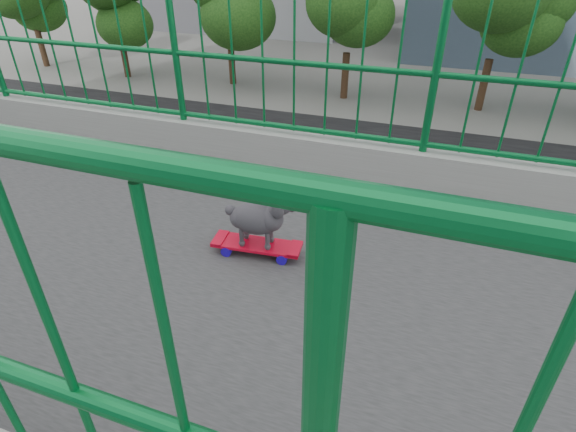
{
  "coord_description": "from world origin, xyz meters",
  "views": [
    {
      "loc": [
        1.8,
        2.09,
        8.63
      ],
      "look_at": [
        -0.62,
        1.23,
        7.03
      ],
      "focal_mm": 27.99,
      "sensor_mm": 36.0,
      "label": 1
    }
  ],
  "objects_px": {
    "car_6": "(394,254)",
    "poodle": "(259,216)",
    "skateboard": "(257,246)",
    "car_7": "(301,186)",
    "car_3": "(58,115)"
  },
  "relations": [
    {
      "from": "poodle",
      "to": "car_6",
      "type": "relative_size",
      "value": 0.08
    },
    {
      "from": "poodle",
      "to": "car_3",
      "type": "distance_m",
      "value": 24.68
    },
    {
      "from": "skateboard",
      "to": "poodle",
      "type": "bearing_deg",
      "value": 90.0
    },
    {
      "from": "poodle",
      "to": "car_6",
      "type": "bearing_deg",
      "value": 172.11
    },
    {
      "from": "car_7",
      "to": "car_3",
      "type": "bearing_deg",
      "value": 77.54
    },
    {
      "from": "skateboard",
      "to": "car_7",
      "type": "bearing_deg",
      "value": -169.62
    },
    {
      "from": "poodle",
      "to": "car_7",
      "type": "bearing_deg",
      "value": -169.52
    },
    {
      "from": "car_6",
      "to": "poodle",
      "type": "bearing_deg",
      "value": -1.69
    },
    {
      "from": "poodle",
      "to": "car_6",
      "type": "distance_m",
      "value": 11.11
    },
    {
      "from": "car_3",
      "to": "car_6",
      "type": "height_order",
      "value": "car_6"
    },
    {
      "from": "car_3",
      "to": "car_7",
      "type": "distance_m",
      "value": 14.83
    },
    {
      "from": "poodle",
      "to": "car_3",
      "type": "xyz_separation_m",
      "value": [
        -15.39,
        -18.14,
        -6.56
      ]
    },
    {
      "from": "poodle",
      "to": "car_6",
      "type": "height_order",
      "value": "poodle"
    },
    {
      "from": "skateboard",
      "to": "car_7",
      "type": "distance_m",
      "value": 14.22
    },
    {
      "from": "car_3",
      "to": "car_6",
      "type": "distance_m",
      "value": 19.48
    }
  ]
}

